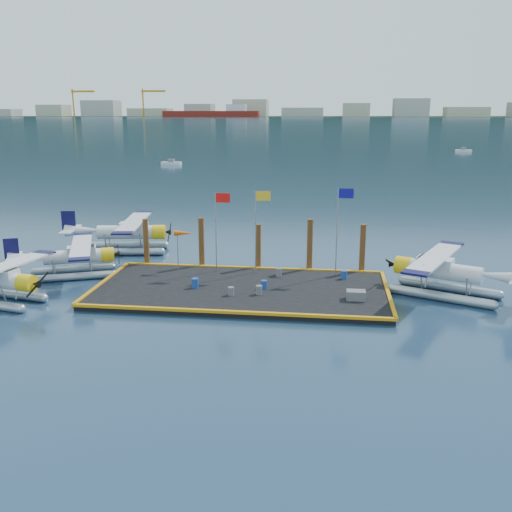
{
  "coord_description": "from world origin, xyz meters",
  "views": [
    {
      "loc": [
        5.82,
        -37.34,
        12.44
      ],
      "look_at": [
        0.77,
        2.0,
        2.16
      ],
      "focal_mm": 40.0,
      "sensor_mm": 36.0,
      "label": 1
    }
  ],
  "objects": [
    {
      "name": "drum_2",
      "position": [
        1.6,
        -0.11,
        0.7
      ],
      "size": [
        0.42,
        0.42,
        0.59
      ],
      "primitive_type": "cylinder",
      "color": "navy",
      "rests_on": "dock"
    },
    {
      "name": "drum_1",
      "position": [
        -0.42,
        -1.8,
        0.68
      ],
      "size": [
        0.4,
        0.4,
        0.56
      ],
      "primitive_type": "cylinder",
      "color": "#59585D",
      "rests_on": "dock"
    },
    {
      "name": "seaplane_c",
      "position": [
        -11.64,
        10.27,
        1.63
      ],
      "size": [
        9.62,
        10.57,
        3.74
      ],
      "rotation": [
        0.0,
        0.0,
        -1.43
      ],
      "color": "#9DA3AB",
      "rests_on": "ground"
    },
    {
      "name": "piling_1",
      "position": [
        -4.0,
        5.4,
        2.1
      ],
      "size": [
        0.44,
        0.44,
        4.2
      ],
      "primitive_type": "cylinder",
      "color": "#4A2D15",
      "rests_on": "ground"
    },
    {
      "name": "drum_4",
      "position": [
        7.1,
        2.97,
        0.71
      ],
      "size": [
        0.44,
        0.44,
        0.62
      ],
      "primitive_type": "cylinder",
      "color": "navy",
      "rests_on": "dock"
    },
    {
      "name": "piling_4",
      "position": [
        8.5,
        5.4,
        2.0
      ],
      "size": [
        0.44,
        0.44,
        4.0
      ],
      "primitive_type": "cylinder",
      "color": "#4A2D15",
      "rests_on": "ground"
    },
    {
      "name": "drum_0",
      "position": [
        -3.17,
        -0.49,
        0.73
      ],
      "size": [
        0.47,
        0.47,
        0.67
      ],
      "primitive_type": "cylinder",
      "color": "navy",
      "rests_on": "dock"
    },
    {
      "name": "far_backdrop",
      "position": [
        239.91,
        1737.52,
        9.45
      ],
      "size": [
        3050.0,
        2050.0,
        810.0
      ],
      "color": "black",
      "rests_on": "ground"
    },
    {
      "name": "seaplane_d",
      "position": [
        13.54,
        1.19,
        1.58
      ],
      "size": [
        9.43,
        9.89,
        3.62
      ],
      "rotation": [
        0.0,
        0.0,
        1.15
      ],
      "color": "#9DA3AB",
      "rests_on": "ground"
    },
    {
      "name": "dock_bumpers",
      "position": [
        0.0,
        0.0,
        0.49
      ],
      "size": [
        20.25,
        10.25,
        0.18
      ],
      "primitive_type": null,
      "color": "orange",
      "rests_on": "dock"
    },
    {
      "name": "drum_3",
      "position": [
        1.4,
        -1.37,
        0.7
      ],
      "size": [
        0.43,
        0.43,
        0.61
      ],
      "primitive_type": "cylinder",
      "color": "#59585D",
      "rests_on": "dock"
    },
    {
      "name": "ground",
      "position": [
        0.0,
        0.0,
        0.0
      ],
      "size": [
        4000.0,
        4000.0,
        0.0
      ],
      "primitive_type": "plane",
      "color": "#19324B",
      "rests_on": "ground"
    },
    {
      "name": "flagpole_yellow",
      "position": [
        0.7,
        3.8,
        4.51
      ],
      "size": [
        1.14,
        0.08,
        6.2
      ],
      "color": "gray",
      "rests_on": "dock"
    },
    {
      "name": "seaplane_b",
      "position": [
        -13.01,
        2.43,
        1.4
      ],
      "size": [
        8.41,
        8.89,
        3.22
      ],
      "rotation": [
        0.0,
        0.0,
        -1.19
      ],
      "color": "#9DA3AB",
      "rests_on": "ground"
    },
    {
      "name": "flagpole_blue",
      "position": [
        6.7,
        3.8,
        4.69
      ],
      "size": [
        1.14,
        0.08,
        6.5
      ],
      "color": "gray",
      "rests_on": "dock"
    },
    {
      "name": "crate",
      "position": [
        7.78,
        -1.66,
        0.71
      ],
      "size": [
        1.22,
        0.82,
        0.61
      ],
      "primitive_type": "cube",
      "color": "#59585D",
      "rests_on": "dock"
    },
    {
      "name": "windsock",
      "position": [
        -5.03,
        3.8,
        3.23
      ],
      "size": [
        1.4,
        0.44,
        3.12
      ],
      "color": "gray",
      "rests_on": "dock"
    },
    {
      "name": "dock",
      "position": [
        0.0,
        0.0,
        0.2
      ],
      "size": [
        20.0,
        10.0,
        0.4
      ],
      "primitive_type": "cube",
      "color": "black",
      "rests_on": "ground"
    },
    {
      "name": "piling_3",
      "position": [
        4.5,
        5.4,
        2.15
      ],
      "size": [
        0.44,
        0.44,
        4.3
      ],
      "primitive_type": "cylinder",
      "color": "#4A2D15",
      "rests_on": "ground"
    },
    {
      "name": "piling_2",
      "position": [
        0.5,
        5.4,
        1.9
      ],
      "size": [
        0.44,
        0.44,
        3.8
      ],
      "primitive_type": "cylinder",
      "color": "#4A2D15",
      "rests_on": "ground"
    },
    {
      "name": "piling_0",
      "position": [
        -8.5,
        5.4,
        2.0
      ],
      "size": [
        0.44,
        0.44,
        4.0
      ],
      "primitive_type": "cylinder",
      "color": "#4A2D15",
      "rests_on": "ground"
    },
    {
      "name": "drum_5",
      "position": [
        2.33,
        3.01,
        0.71
      ],
      "size": [
        0.44,
        0.44,
        0.62
      ],
      "primitive_type": "cylinder",
      "color": "#59585D",
      "rests_on": "dock"
    },
    {
      "name": "flagpole_red",
      "position": [
        -2.29,
        3.8,
        4.4
      ],
      "size": [
        1.14,
        0.08,
        6.0
      ],
      "color": "gray",
      "rests_on": "dock"
    }
  ]
}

